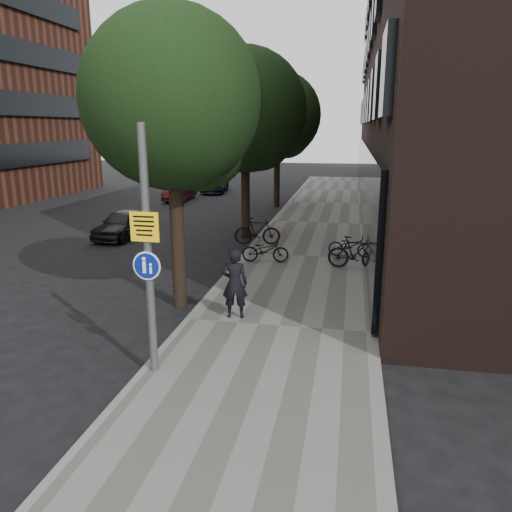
% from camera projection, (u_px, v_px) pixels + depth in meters
% --- Properties ---
extents(ground, '(120.00, 120.00, 0.00)m').
position_uv_depth(ground, '(238.00, 404.00, 8.64)').
color(ground, black).
rests_on(ground, ground).
extents(sidewalk, '(4.50, 60.00, 0.12)m').
position_uv_depth(sidewalk, '(305.00, 257.00, 18.09)').
color(sidewalk, slate).
rests_on(sidewalk, ground).
extents(curb_edge, '(0.15, 60.00, 0.13)m').
position_uv_depth(curb_edge, '(245.00, 254.00, 18.49)').
color(curb_edge, slate).
rests_on(curb_edge, ground).
extents(building_right_dark_brick, '(12.00, 40.00, 18.00)m').
position_uv_depth(building_right_dark_brick, '(491.00, 40.00, 25.76)').
color(building_right_dark_brick, black).
rests_on(building_right_dark_brick, ground).
extents(street_tree_near, '(4.40, 4.40, 7.50)m').
position_uv_depth(street_tree_near, '(177.00, 107.00, 12.22)').
color(street_tree_near, black).
rests_on(street_tree_near, ground).
extents(street_tree_mid, '(5.00, 5.00, 7.80)m').
position_uv_depth(street_tree_mid, '(247.00, 115.00, 20.31)').
color(street_tree_mid, black).
rests_on(street_tree_mid, ground).
extents(street_tree_far, '(5.00, 5.00, 7.80)m').
position_uv_depth(street_tree_far, '(279.00, 119.00, 28.86)').
color(street_tree_far, black).
rests_on(street_tree_far, ground).
extents(signpost, '(0.53, 0.15, 4.61)m').
position_uv_depth(signpost, '(148.00, 252.00, 9.01)').
color(signpost, '#595B5E').
rests_on(signpost, sidewalk).
extents(pedestrian, '(0.68, 0.50, 1.72)m').
position_uv_depth(pedestrian, '(235.00, 283.00, 12.04)').
color(pedestrian, black).
rests_on(pedestrian, sidewalk).
extents(parked_bike_facade_near, '(1.60, 0.66, 0.82)m').
position_uv_depth(parked_bike_facade_near, '(350.00, 246.00, 17.84)').
color(parked_bike_facade_near, black).
rests_on(parked_bike_facade_near, sidewalk).
extents(parked_bike_facade_far, '(1.83, 0.62, 1.08)m').
position_uv_depth(parked_bike_facade_far, '(355.00, 253.00, 16.30)').
color(parked_bike_facade_far, black).
rests_on(parked_bike_facade_far, sidewalk).
extents(parked_bike_curb_near, '(1.65, 0.72, 0.84)m').
position_uv_depth(parked_bike_curb_near, '(265.00, 250.00, 17.13)').
color(parked_bike_curb_near, black).
rests_on(parked_bike_curb_near, sidewalk).
extents(parked_bike_curb_far, '(1.86, 0.74, 1.09)m').
position_uv_depth(parked_bike_curb_far, '(257.00, 231.00, 19.66)').
color(parked_bike_curb_far, black).
rests_on(parked_bike_curb_far, sidewalk).
extents(parked_car_near, '(1.65, 3.62, 1.20)m').
position_uv_depth(parked_car_near, '(123.00, 224.00, 21.44)').
color(parked_car_near, black).
rests_on(parked_car_near, ground).
extents(parked_car_mid, '(1.39, 3.76, 1.23)m').
position_uv_depth(parked_car_mid, '(180.00, 191.00, 32.42)').
color(parked_car_mid, '#50171B').
rests_on(parked_car_mid, ground).
extents(parked_car_far, '(2.20, 4.37, 1.22)m').
position_uv_depth(parked_car_far, '(215.00, 184.00, 36.45)').
color(parked_car_far, '#1A1E2F').
rests_on(parked_car_far, ground).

